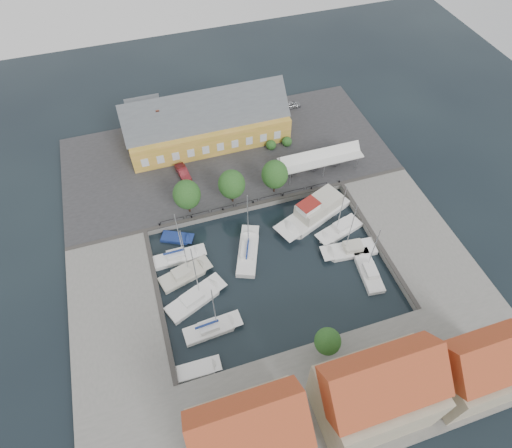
{
  "coord_description": "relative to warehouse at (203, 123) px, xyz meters",
  "views": [
    {
      "loc": [
        -12.39,
        -32.67,
        52.12
      ],
      "look_at": [
        0.0,
        6.0,
        1.5
      ],
      "focal_mm": 30.0,
      "sensor_mm": 36.0,
      "label": 1
    }
  ],
  "objects": [
    {
      "name": "ground",
      "position": [
        2.6,
        -28.36,
        -4.43
      ],
      "size": [
        140.0,
        140.0,
        0.0
      ],
      "primitive_type": "plane",
      "color": "black",
      "rests_on": "ground"
    },
    {
      "name": "east_boat_a",
      "position": [
        14.77,
        -26.51,
        -4.17
      ],
      "size": [
        8.1,
        4.72,
        11.09
      ],
      "color": "white",
      "rests_on": "ground"
    },
    {
      "name": "trawler",
      "position": [
        12.27,
        -22.49,
        -3.41
      ],
      "size": [
        13.68,
        8.61,
        5.0
      ],
      "color": "white",
      "rests_on": "ground"
    },
    {
      "name": "tent_canopy",
      "position": [
        16.6,
        -13.86,
        -0.74
      ],
      "size": [
        14.0,
        4.0,
        2.83
      ],
      "color": "white",
      "rests_on": "north_quay"
    },
    {
      "name": "north_quay",
      "position": [
        2.6,
        -5.36,
        -3.93
      ],
      "size": [
        56.0,
        26.0,
        1.0
      ],
      "primitive_type": "cube",
      "color": "#2D2D30",
      "rests_on": "ground"
    },
    {
      "name": "quay_edge_fittings",
      "position": [
        2.62,
        -23.61,
        -3.37
      ],
      "size": [
        56.0,
        24.72,
        0.4
      ],
      "color": "#383533",
      "rests_on": "north_quay"
    },
    {
      "name": "west_boat_a",
      "position": [
        -9.82,
        -23.97,
        -4.15
      ],
      "size": [
        7.79,
        2.3,
        10.38
      ],
      "color": "white",
      "rests_on": "ground"
    },
    {
      "name": "west_quay",
      "position": [
        -19.4,
        -30.36,
        -3.93
      ],
      "size": [
        12.0,
        24.0,
        1.0
      ],
      "primitive_type": "cube",
      "color": "slate",
      "rests_on": "ground"
    },
    {
      "name": "center_sailboat",
      "position": [
        0.09,
        -26.3,
        -4.06
      ],
      "size": [
        5.84,
        9.24,
        12.39
      ],
      "color": "white",
      "rests_on": "ground"
    },
    {
      "name": "car_silver",
      "position": [
        18.25,
        3.91,
        -2.8
      ],
      "size": [
        3.71,
        1.53,
        1.26
      ],
      "primitive_type": "imported",
      "rotation": [
        0.0,
        0.0,
        1.56
      ],
      "color": "#A2A4AA",
      "rests_on": "north_quay"
    },
    {
      "name": "east_boat_c",
      "position": [
        15.48,
        -34.74,
        -4.17
      ],
      "size": [
        3.22,
        7.75,
        9.78
      ],
      "color": "white",
      "rests_on": "ground"
    },
    {
      "name": "launch_sw",
      "position": [
        -10.8,
        -40.94,
        -4.34
      ],
      "size": [
        5.57,
        2.2,
        0.98
      ],
      "color": "white",
      "rests_on": "ground"
    },
    {
      "name": "car_red",
      "position": [
        -5.73,
        -8.27,
        -2.7
      ],
      "size": [
        2.24,
        4.62,
        1.46
      ],
      "primitive_type": "imported",
      "rotation": [
        0.0,
        0.0,
        0.16
      ],
      "color": "maroon",
      "rests_on": "north_quay"
    },
    {
      "name": "west_boat_d",
      "position": [
        -7.97,
        -36.31,
        -4.16
      ],
      "size": [
        7.91,
        2.84,
        10.49
      ],
      "color": "white",
      "rests_on": "ground"
    },
    {
      "name": "quay_trees",
      "position": [
        0.6,
        -16.36,
        0.45
      ],
      "size": [
        18.2,
        4.2,
        6.3
      ],
      "color": "black",
      "rests_on": "north_quay"
    },
    {
      "name": "launch_nw",
      "position": [
        -9.39,
        -20.27,
        -4.34
      ],
      "size": [
        5.24,
        3.89,
        0.88
      ],
      "color": "navy",
      "rests_on": "ground"
    },
    {
      "name": "east_boat_b",
      "position": [
        14.62,
        -30.46,
        -4.17
      ],
      "size": [
        8.57,
        3.5,
        11.4
      ],
      "color": "white",
      "rests_on": "ground"
    },
    {
      "name": "west_boat_c",
      "position": [
        -9.07,
        -31.41,
        -4.17
      ],
      "size": [
        9.14,
        6.02,
        11.88
      ],
      "color": "white",
      "rests_on": "ground"
    },
    {
      "name": "warehouse",
      "position": [
        0.0,
        0.0,
        0.0
      ],
      "size": [
        28.56,
        14.0,
        9.55
      ],
      "color": "gold",
      "rests_on": "north_quay"
    },
    {
      "name": "west_boat_b",
      "position": [
        -9.63,
        -27.17,
        -4.17
      ],
      "size": [
        7.99,
        4.51,
        10.56
      ],
      "color": "beige",
      "rests_on": "ground"
    },
    {
      "name": "south_bank",
      "position": [
        2.6,
        -49.36,
        -3.93
      ],
      "size": [
        56.0,
        14.0,
        1.0
      ],
      "primitive_type": "cube",
      "color": "slate",
      "rests_on": "ground"
    },
    {
      "name": "east_quay",
      "position": [
        24.6,
        -30.36,
        -3.93
      ],
      "size": [
        12.0,
        24.0,
        1.0
      ],
      "primitive_type": "cube",
      "color": "slate",
      "rests_on": "ground"
    },
    {
      "name": "townhouses",
      "position": [
        4.52,
        -51.6,
        1.4
      ],
      "size": [
        36.3,
        8.5,
        12.0
      ],
      "color": "#BCB091",
      "rests_on": "south_bank"
    }
  ]
}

